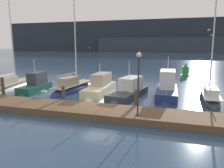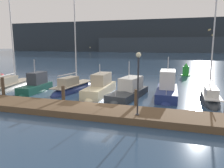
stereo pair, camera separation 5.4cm
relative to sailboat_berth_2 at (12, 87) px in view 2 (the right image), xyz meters
The scene contains 15 objects.
ground_plane 12.24m from the sailboat_berth_2, 17.46° to the right, with size 400.00×400.00×0.00m, color navy.
dock 13.04m from the sailboat_berth_2, 26.38° to the right, with size 38.57×2.80×0.45m, color brown.
mooring_pile_1 5.03m from the sailboat_berth_2, 56.59° to the right, with size 0.28×0.28×1.97m, color #4C3D2D.
mooring_pile_2 9.65m from the sailboat_berth_2, 25.47° to the right, with size 0.28×0.28×1.54m, color #4C3D2D.
mooring_pile_3 15.25m from the sailboat_berth_2, 15.78° to the right, with size 0.28×0.28×1.62m, color #4C3D2D.
sailboat_berth_2 is the anchor object (origin of this frame).
motorboat_berth_3 3.53m from the sailboat_berth_2, ahead, with size 1.85×4.86×3.80m.
sailboat_berth_4 7.04m from the sailboat_berth_2, ahead, with size 2.63×7.51×11.78m.
motorboat_berth_5 10.23m from the sailboat_berth_2, ahead, with size 2.02×6.53×3.58m.
motorboat_berth_6 13.17m from the sailboat_berth_2, ahead, with size 3.26×6.72×3.99m.
motorboat_berth_7 16.63m from the sailboat_berth_2, ahead, with size 2.15×6.30×4.31m.
sailboat_berth_8 20.28m from the sailboat_berth_2, ahead, with size 1.67×7.06×11.07m.
channel_buoy 24.89m from the sailboat_berth_2, 41.35° to the left, with size 1.46×1.46×2.09m.
dock_lamppost 16.74m from the sailboat_berth_2, 22.98° to the right, with size 0.32×0.32×3.91m.
hillside_backdrop 133.92m from the sailboat_berth_2, 83.37° to the left, with size 240.00×23.00×20.98m.
Camera 2 is at (5.78, -15.78, 4.80)m, focal length 35.00 mm.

